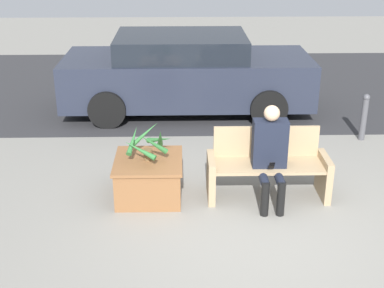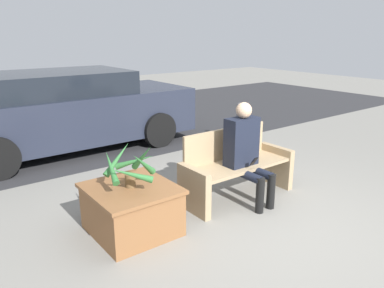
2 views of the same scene
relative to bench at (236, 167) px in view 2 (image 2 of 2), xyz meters
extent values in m
plane|color=gray|center=(-0.29, -0.91, -0.41)|extent=(30.00, 30.00, 0.00)
cube|color=#2D2D30|center=(-0.29, 5.10, -0.41)|extent=(20.00, 6.00, 0.01)
cube|color=tan|center=(-0.75, -0.06, -0.13)|extent=(0.09, 0.57, 0.57)
cube|color=tan|center=(0.75, -0.06, -0.13)|extent=(0.09, 0.57, 0.57)
cube|color=tan|center=(0.00, -0.06, 0.04)|extent=(1.40, 0.52, 0.04)
cube|color=tan|center=(0.00, 0.21, 0.27)|extent=(1.40, 0.04, 0.42)
cube|color=black|center=(-0.01, -0.10, 0.37)|extent=(0.44, 0.22, 0.62)
sphere|color=tan|center=(-0.01, -0.12, 0.78)|extent=(0.20, 0.20, 0.20)
cylinder|color=black|center=(-0.10, -0.32, 0.00)|extent=(0.11, 0.45, 0.11)
cylinder|color=black|center=(0.09, -0.32, 0.00)|extent=(0.11, 0.45, 0.11)
cylinder|color=black|center=(-0.10, -0.55, -0.19)|extent=(0.10, 0.10, 0.45)
cylinder|color=black|center=(0.09, -0.55, -0.19)|extent=(0.10, 0.10, 0.45)
cube|color=black|center=(-0.01, -0.33, 0.17)|extent=(0.07, 0.09, 0.12)
cube|color=brown|center=(-1.57, -0.01, -0.15)|extent=(0.84, 0.88, 0.53)
cube|color=brown|center=(-1.57, -0.01, 0.10)|extent=(0.89, 0.93, 0.04)
cylinder|color=brown|center=(-1.57, -0.01, 0.19)|extent=(0.11, 0.11, 0.15)
cone|color=#2D6B33|center=(-1.40, 0.00, 0.42)|extent=(0.10, 0.38, 0.36)
cone|color=#2D6B33|center=(-1.42, 0.15, 0.33)|extent=(0.38, 0.36, 0.21)
cone|color=#2D6B33|center=(-1.62, 0.16, 0.40)|extent=(0.41, 0.19, 0.33)
cone|color=#2D6B33|center=(-1.76, 0.03, 0.37)|extent=(0.16, 0.44, 0.28)
cone|color=#2D6B33|center=(-1.65, -0.20, 0.34)|extent=(0.44, 0.25, 0.22)
cone|color=#2D6B33|center=(-1.48, -0.16, 0.41)|extent=(0.38, 0.25, 0.34)
cube|color=#232838|center=(-1.00, 3.45, 0.22)|extent=(4.60, 1.80, 0.84)
cube|color=black|center=(-1.12, 3.45, 0.85)|extent=(2.39, 1.66, 0.40)
cylinder|color=black|center=(0.42, 2.55, -0.08)|extent=(0.67, 0.18, 0.67)
cylinder|color=black|center=(0.42, 4.35, -0.08)|extent=(0.67, 0.18, 0.67)
cylinder|color=#4C4C51|center=(1.90, 1.89, -0.06)|extent=(0.10, 0.10, 0.71)
sphere|color=#4C4C51|center=(1.90, 1.89, 0.32)|extent=(0.11, 0.11, 0.11)
camera|label=1|loc=(-1.14, -6.34, 3.01)|focal=50.00mm
camera|label=2|loc=(-3.29, -3.37, 1.70)|focal=35.00mm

